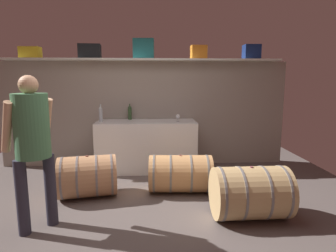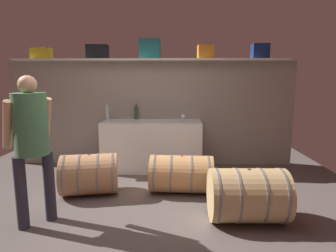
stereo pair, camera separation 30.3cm
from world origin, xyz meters
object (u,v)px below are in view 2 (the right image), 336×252
Objects in this scene: toolcase_yellow at (41,54)px; wine_glass at (183,117)px; toolcase_orange at (205,52)px; wine_barrel_near at (181,174)px; toolcase_navy at (260,51)px; toolcase_black at (98,52)px; wine_barrel_far at (248,195)px; wine_bottle_green at (136,112)px; wine_barrel_flank at (90,174)px; work_cabinet at (152,145)px; winemaker_pouring at (31,135)px; wine_bottle_clear at (107,113)px; toolcase_teal at (150,49)px.

toolcase_yellow reaches higher than wine_glass.
toolcase_orange is 0.30× the size of wine_barrel_near.
toolcase_yellow is 4.01m from toolcase_navy.
toolcase_black is 3.64m from wine_barrel_far.
wine_barrel_flank is (-0.50, -1.42, -0.74)m from wine_bottle_green.
toolcase_orange reaches higher than wine_glass.
toolcase_navy is 2.61m from work_cabinet.
toolcase_yellow is 3.02m from toolcase_orange.
toolcase_black is at bearing 42.93° from winemaker_pouring.
toolcase_yellow is 2.62m from wine_barrel_flank.
toolcase_black reaches higher than wine_barrel_far.
toolcase_yellow is 0.20× the size of winemaker_pouring.
wine_bottle_clear reaches higher than wine_barrel_flank.
toolcase_yellow is 0.39× the size of wine_barrel_flank.
winemaker_pouring is (-2.44, -0.11, 0.72)m from wine_barrel_far.
work_cabinet is 1.43m from wine_barrel_flank.
toolcase_black is at bearing -177.67° from toolcase_navy.
wine_bottle_clear reaches higher than wine_barrel_near.
toolcase_black is 1.97m from wine_glass.
toolcase_navy is (4.01, 0.00, 0.03)m from toolcase_yellow.
toolcase_black is 0.22× the size of work_cabinet.
wine_barrel_flank is (0.19, -1.41, -1.85)m from toolcase_black.
wine_barrel_near is 1.07× the size of wine_barrel_far.
winemaker_pouring is (-1.74, -1.96, 0.04)m from wine_glass.
wine_barrel_far is (2.08, -1.94, -0.73)m from wine_bottle_clear.
toolcase_yellow is 1.20× the size of toolcase_navy.
wine_barrel_flank is at bearing -145.66° from toolcase_orange.
wine_barrel_far is (0.75, -0.86, 0.04)m from wine_barrel_near.
wine_barrel_far is (1.58, -2.18, -0.72)m from wine_bottle_green.
toolcase_navy is 0.33× the size of wine_barrel_flank.
wine_bottle_clear reaches higher than wine_glass.
toolcase_black reaches higher than toolcase_orange.
winemaker_pouring is at bearing -146.99° from wine_barrel_near.
winemaker_pouring is at bearing -141.54° from toolcase_navy.
wine_barrel_near is (2.56, -1.32, -1.85)m from toolcase_yellow.
wine_barrel_far is at bearing -56.79° from work_cabinet.
toolcase_black reaches higher than winemaker_pouring.
wine_barrel_near is at bearing -24.49° from toolcase_yellow.
work_cabinet is 5.69× the size of wine_bottle_clear.
wine_barrel_near is (0.83, -1.32, -0.76)m from wine_bottle_green.
work_cabinet is 2.02× the size of wine_barrel_flank.
wine_bottle_green reaches higher than work_cabinet.
toolcase_black is 1.33× the size of toolcase_navy.
toolcase_teal is 0.22× the size of winemaker_pouring.
toolcase_navy is at bearing -3.96° from toolcase_orange.
wine_barrel_flank is (-1.38, -1.09, -0.70)m from wine_glass.
wine_barrel_near is at bearing -93.02° from wine_glass.
toolcase_yellow is at bearing 120.91° from wine_barrel_flank.
wine_barrel_near is 1.07× the size of wine_barrel_flank.
toolcase_teal is 2.81× the size of wine_glass.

